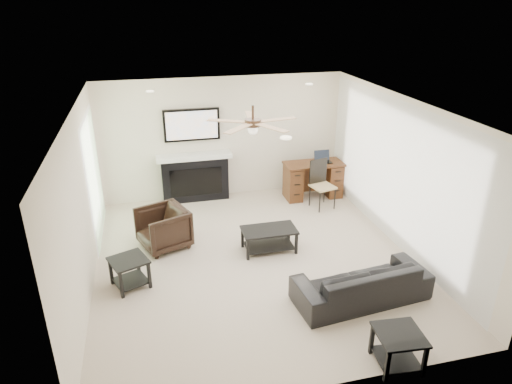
% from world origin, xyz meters
% --- Properties ---
extents(room_shell, '(5.50, 5.54, 2.52)m').
position_xyz_m(room_shell, '(0.19, 0.08, 1.68)').
color(room_shell, beige).
rests_on(room_shell, ground).
extents(sofa, '(1.97, 0.94, 0.55)m').
position_xyz_m(sofa, '(1.20, -1.39, 0.28)').
color(sofa, black).
rests_on(sofa, ground).
extents(armchair, '(0.99, 0.97, 0.70)m').
position_xyz_m(armchair, '(-1.40, 0.76, 0.35)').
color(armchair, black).
rests_on(armchair, ground).
extents(coffee_table, '(0.90, 0.50, 0.40)m').
position_xyz_m(coffee_table, '(0.30, 0.21, 0.20)').
color(coffee_table, black).
rests_on(coffee_table, ground).
extents(end_table_near, '(0.56, 0.56, 0.45)m').
position_xyz_m(end_table_near, '(1.05, -2.64, 0.23)').
color(end_table_near, black).
rests_on(end_table_near, ground).
extents(end_table_left, '(0.65, 0.65, 0.45)m').
position_xyz_m(end_table_left, '(-1.95, -0.29, 0.23)').
color(end_table_left, black).
rests_on(end_table_left, ground).
extents(fireplace_unit, '(1.52, 0.34, 1.91)m').
position_xyz_m(fireplace_unit, '(-0.63, 2.58, 0.95)').
color(fireplace_unit, black).
rests_on(fireplace_unit, ground).
extents(desk, '(1.22, 0.56, 0.76)m').
position_xyz_m(desk, '(1.79, 2.15, 0.38)').
color(desk, '#3C200F').
rests_on(desk, ground).
extents(desk_chair, '(0.51, 0.52, 0.97)m').
position_xyz_m(desk_chair, '(1.79, 1.60, 0.48)').
color(desk_chair, black).
rests_on(desk_chair, ground).
extents(laptop, '(0.33, 0.24, 0.23)m').
position_xyz_m(laptop, '(1.99, 2.13, 0.88)').
color(laptop, black).
rests_on(laptop, desk).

